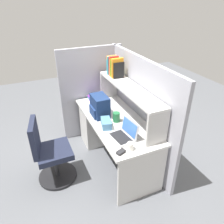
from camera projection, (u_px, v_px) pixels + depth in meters
The scene contains 14 objects.
ground_plane at pixel (115, 159), 3.36m from camera, with size 8.00×8.00×0.00m, color #595B60.
desk at pixel (105, 125), 3.47m from camera, with size 1.60×0.70×0.73m.
cubicle_partition_rear at pixel (139, 111), 3.11m from camera, with size 1.84×0.05×1.55m, color #9E9EA8.
cubicle_partition_left at pixel (92, 93), 3.64m from camera, with size 0.05×1.06×1.55m, color #9E9EA8.
overhead_hutch at pixel (129, 93), 2.90m from camera, with size 1.44×0.28×0.45m.
reference_books_on_shelf at pixel (114, 67), 3.16m from camera, with size 0.29×0.18×0.29m.
laptop at pixel (124, 134), 2.60m from camera, with size 0.34×0.29×0.22m.
backpack at pixel (99, 106), 3.01m from camera, with size 0.30×0.23×0.30m.
computer_mouse at pixel (121, 152), 2.36m from camera, with size 0.06×0.10×0.03m, color #262628.
paper_cup at pixel (130, 146), 2.40m from camera, with size 0.08×0.08×0.09m, color white.
tissue_box at pixel (106, 123), 2.81m from camera, with size 0.22×0.12×0.10m, color teal.
snack_canister at pixel (116, 117), 2.91m from camera, with size 0.10×0.10×0.13m, color #26723F.
desk_book_stack at pixel (95, 99), 3.46m from camera, with size 0.26×0.20×0.08m.
office_chair at pixel (50, 156), 2.83m from camera, with size 0.52×0.52×0.93m.
Camera 1 is at (2.33, -1.07, 2.29)m, focal length 34.45 mm.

